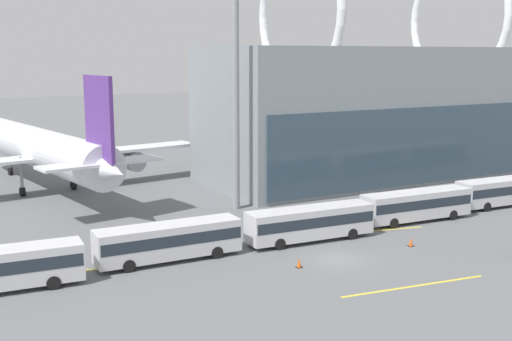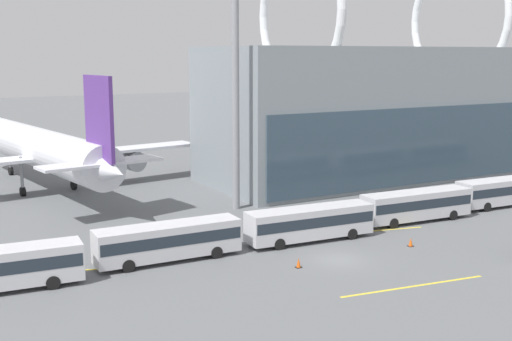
% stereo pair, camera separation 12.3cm
% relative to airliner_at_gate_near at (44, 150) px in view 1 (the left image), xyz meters
% --- Properties ---
extents(ground_plane, '(440.00, 440.00, 0.00)m').
position_rel_airliner_at_gate_near_xyz_m(ground_plane, '(15.37, -37.99, -5.12)').
color(ground_plane, slate).
extents(airliner_at_gate_near, '(39.56, 42.83, 14.28)m').
position_rel_airliner_at_gate_near_xyz_m(airliner_at_gate_near, '(0.00, 0.00, 0.00)').
color(airliner_at_gate_near, silver).
rests_on(airliner_at_gate_near, ground_plane).
extents(airliner_at_gate_far, '(32.37, 36.91, 13.82)m').
position_rel_airliner_at_gate_near_xyz_m(airliner_at_gate_far, '(47.00, -0.77, -0.11)').
color(airliner_at_gate_far, silver).
rests_on(airliner_at_gate_far, ground_plane).
extents(shuttle_bus_1, '(11.81, 2.90, 3.01)m').
position_rel_airliner_at_gate_near_xyz_m(shuttle_bus_1, '(3.31, -31.61, -3.34)').
color(shuttle_bus_1, silver).
rests_on(shuttle_bus_1, ground_plane).
extents(shuttle_bus_2, '(11.89, 3.33, 3.01)m').
position_rel_airliner_at_gate_near_xyz_m(shuttle_bus_2, '(16.28, -32.40, -3.34)').
color(shuttle_bus_2, silver).
rests_on(shuttle_bus_2, ground_plane).
extents(shuttle_bus_3, '(11.89, 3.32, 3.01)m').
position_rel_airliner_at_gate_near_xyz_m(shuttle_bus_3, '(29.26, -31.78, -3.34)').
color(shuttle_bus_3, silver).
rests_on(shuttle_bus_3, ground_plane).
extents(shuttle_bus_4, '(11.88, 3.28, 3.01)m').
position_rel_airliner_at_gate_near_xyz_m(shuttle_bus_4, '(42.23, -31.41, -3.34)').
color(shuttle_bus_4, silver).
rests_on(shuttle_bus_4, ground_plane).
extents(floodlight_mast, '(2.48, 2.48, 28.13)m').
position_rel_airliner_at_gate_near_xyz_m(floodlight_mast, '(16.08, -18.47, 11.24)').
color(floodlight_mast, gray).
rests_on(floodlight_mast, ground_plane).
extents(lane_stripe_0, '(7.49, 1.94, 0.01)m').
position_rel_airliner_at_gate_near_xyz_m(lane_stripe_0, '(24.46, -32.85, -5.12)').
color(lane_stripe_0, yellow).
rests_on(lane_stripe_0, ground_plane).
extents(lane_stripe_1, '(8.65, 3.26, 0.01)m').
position_rel_airliner_at_gate_near_xyz_m(lane_stripe_1, '(-6.46, -29.46, -5.12)').
color(lane_stripe_1, yellow).
rests_on(lane_stripe_1, ground_plane).
extents(lane_stripe_2, '(11.75, 1.82, 0.01)m').
position_rel_airliner_at_gate_near_xyz_m(lane_stripe_2, '(16.52, -45.44, -5.12)').
color(lane_stripe_2, yellow).
rests_on(lane_stripe_2, ground_plane).
extents(lane_stripe_3, '(11.22, 0.94, 0.01)m').
position_rel_airliner_at_gate_near_xyz_m(lane_stripe_3, '(39.58, -31.00, -5.12)').
color(lane_stripe_3, yellow).
rests_on(lane_stripe_3, ground_plane).
extents(traffic_cone_0, '(0.47, 0.47, 0.75)m').
position_rel_airliner_at_gate_near_xyz_m(traffic_cone_0, '(22.99, -37.96, -4.75)').
color(traffic_cone_0, black).
rests_on(traffic_cone_0, ground_plane).
extents(traffic_cone_2, '(0.47, 0.47, 0.78)m').
position_rel_airliner_at_gate_near_xyz_m(traffic_cone_2, '(11.52, -38.02, -4.74)').
color(traffic_cone_2, black).
rests_on(traffic_cone_2, ground_plane).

